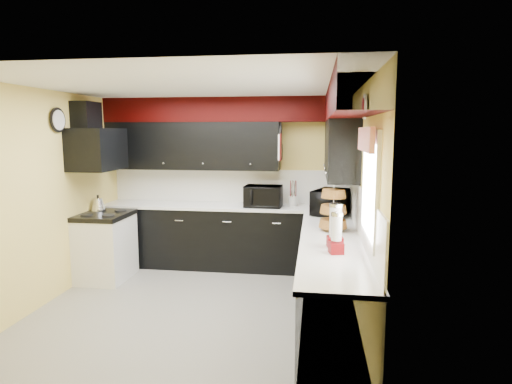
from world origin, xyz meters
TOP-DOWN VIEW (x-y plane):
  - ground at (0.00, 0.00)m, footprint 3.60×3.60m
  - wall_back at (0.00, 1.80)m, footprint 3.60×0.06m
  - wall_right at (1.80, 0.00)m, footprint 0.06×3.60m
  - wall_left at (-1.80, 0.00)m, footprint 0.06×3.60m
  - ceiling at (0.00, 0.00)m, footprint 3.60×3.60m
  - cab_back at (0.00, 1.50)m, footprint 3.60×0.60m
  - cab_right at (1.50, -0.30)m, footprint 0.60×3.00m
  - counter_back at (0.00, 1.50)m, footprint 3.62×0.64m
  - counter_right at (1.50, -0.30)m, footprint 0.64×3.02m
  - splash_back at (0.00, 1.79)m, footprint 3.60×0.02m
  - splash_right at (1.79, 0.00)m, footprint 0.02×3.60m
  - upper_back at (-0.50, 1.62)m, footprint 2.60×0.35m
  - upper_right at (1.62, 0.90)m, footprint 0.35×1.80m
  - soffit_back at (0.00, 1.62)m, footprint 3.60×0.36m
  - soffit_right at (1.62, -0.18)m, footprint 0.36×3.24m
  - stove at (-1.50, 0.75)m, footprint 0.60×0.75m
  - cooktop at (-1.50, 0.75)m, footprint 0.62×0.77m
  - hood at (-1.55, 0.75)m, footprint 0.50×0.78m
  - hood_duct at (-1.68, 0.75)m, footprint 0.24×0.40m
  - window at (1.79, -0.90)m, footprint 0.03×0.86m
  - valance at (1.73, -0.90)m, footprint 0.04×0.88m
  - pan_top at (0.82, 1.55)m, footprint 0.03×0.22m
  - pan_mid at (0.82, 1.42)m, footprint 0.03×0.28m
  - pan_low at (0.82, 1.68)m, footprint 0.03×0.24m
  - cut_board at (0.83, 1.30)m, footprint 0.03×0.26m
  - baskets at (1.52, 0.05)m, footprint 0.27×0.27m
  - clock at (-1.77, 0.25)m, footprint 0.03×0.30m
  - deco_plate at (1.77, -0.35)m, footprint 0.03×0.24m
  - toaster_oven at (0.58, 1.43)m, footprint 0.54×0.46m
  - microwave at (1.54, 0.99)m, footprint 0.57×0.68m
  - utensil_crock at (1.01, 1.55)m, footprint 0.16×0.16m
  - knife_block at (0.79, 1.47)m, footprint 0.10×0.13m
  - kettle at (-1.68, 0.94)m, footprint 0.24×0.24m
  - dispenser_a at (1.51, -0.63)m, footprint 0.16×0.16m
  - dispenser_b at (1.51, -0.84)m, footprint 0.14×0.14m

SIDE VIEW (x-z plane):
  - ground at x=0.00m, z-range 0.00..0.00m
  - stove at x=-1.50m, z-range 0.00..0.86m
  - cab_back at x=0.00m, z-range 0.00..0.90m
  - cab_right at x=1.50m, z-range 0.00..0.90m
  - cooktop at x=-1.50m, z-range 0.86..0.92m
  - counter_back at x=0.00m, z-range 0.90..0.94m
  - counter_right at x=1.50m, z-range 0.90..0.94m
  - kettle at x=-1.68m, z-range 0.92..1.09m
  - utensil_crock at x=1.01m, z-range 0.94..1.08m
  - knife_block at x=0.79m, z-range 0.94..1.14m
  - toaster_oven at x=0.58m, z-range 0.94..1.24m
  - microwave at x=1.54m, z-range 0.94..1.26m
  - dispenser_b at x=1.51m, z-range 0.94..1.26m
  - dispenser_a at x=1.51m, z-range 0.94..1.33m
  - baskets at x=1.52m, z-range 0.93..1.43m
  - splash_back at x=0.00m, z-range 0.94..1.44m
  - splash_right at x=1.79m, z-range 0.94..1.44m
  - wall_back at x=0.00m, z-range 0.00..2.50m
  - wall_right at x=1.80m, z-range 0.00..2.50m
  - wall_left at x=-1.80m, z-range 0.00..2.50m
  - window at x=1.79m, z-range 1.07..2.03m
  - pan_low at x=0.82m, z-range 1.51..1.93m
  - pan_mid at x=0.82m, z-range 1.52..1.98m
  - hood at x=-1.55m, z-range 1.50..2.06m
  - upper_back at x=-0.50m, z-range 1.45..2.15m
  - upper_right at x=1.62m, z-range 1.45..2.15m
  - cut_board at x=0.83m, z-range 1.62..1.98m
  - valance at x=1.73m, z-range 1.85..2.05m
  - pan_top at x=0.82m, z-range 1.80..2.20m
  - clock at x=-1.77m, z-range 2.00..2.30m
  - hood_duct at x=-1.68m, z-range 2.00..2.40m
  - deco_plate at x=1.77m, z-range 2.13..2.37m
  - soffit_back at x=0.00m, z-range 2.15..2.50m
  - soffit_right at x=1.62m, z-range 2.15..2.50m
  - ceiling at x=0.00m, z-range 2.47..2.53m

